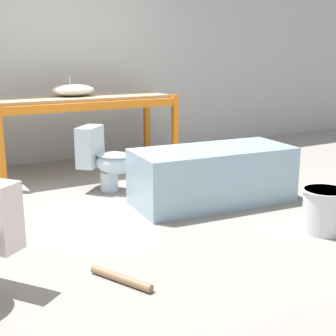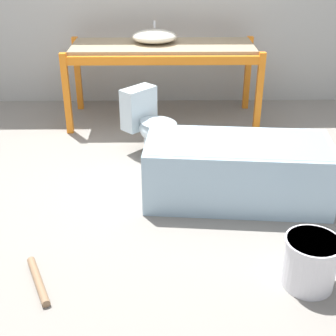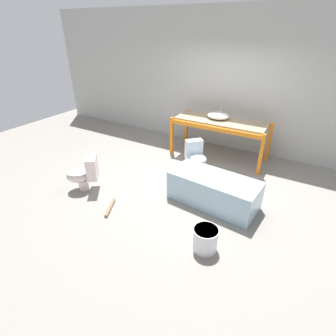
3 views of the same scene
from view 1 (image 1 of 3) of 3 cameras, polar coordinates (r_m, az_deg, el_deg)
ground_plane at (r=4.66m, az=-5.70°, el=-3.67°), size 12.00×12.00×0.00m
warehouse_wall_rear at (r=6.33m, az=-13.80°, el=15.29°), size 10.80×0.08×3.20m
shelving_rack at (r=5.72m, az=-10.30°, el=7.43°), size 2.17×0.84×0.90m
sink_basin at (r=5.73m, az=-11.49°, el=9.29°), size 0.50×0.42×0.22m
bathtub_main at (r=4.47m, az=5.49°, el=-0.39°), size 1.57×0.80×0.53m
toilet_far at (r=4.86m, az=-7.65°, el=1.21°), size 0.65×0.65×0.67m
bucket_white at (r=3.94m, az=18.48°, el=-4.85°), size 0.36×0.36×0.35m
loose_pipe at (r=3.02m, az=-5.76°, el=-13.24°), size 0.25×0.45×0.05m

